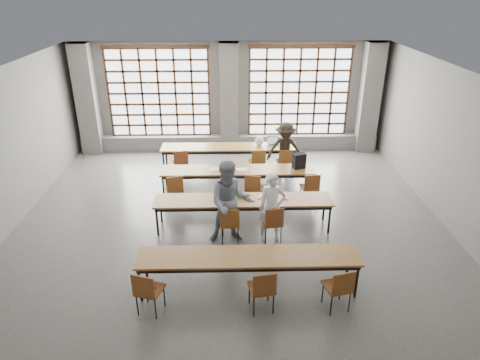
{
  "coord_description": "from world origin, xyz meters",
  "views": [
    {
      "loc": [
        -0.0,
        -8.2,
        5.23
      ],
      "look_at": [
        0.22,
        0.4,
        1.17
      ],
      "focal_mm": 32.0,
      "sensor_mm": 36.0,
      "label": 1
    }
  ],
  "objects_px": {
    "desk_row_d": "(248,259)",
    "backpack": "(299,161)",
    "chair_near_right": "(340,285)",
    "student_back": "(285,150)",
    "mouse": "(285,199)",
    "chair_back_right": "(285,160)",
    "chair_front_left": "(230,221)",
    "phone": "(251,201)",
    "student_female": "(230,202)",
    "chair_front_right": "(273,221)",
    "laptop_front": "(269,195)",
    "desk_row_c": "(243,202)",
    "chair_near_mid": "(263,287)",
    "desk_row_a": "(229,148)",
    "laptop_back": "(274,143)",
    "student_male": "(272,207)",
    "chair_mid_left": "(175,187)",
    "chair_mid_centre": "(253,186)",
    "chair_mid_right": "(310,186)",
    "red_pouch": "(149,287)",
    "chair_back_mid": "(258,160)",
    "chair_near_left": "(147,289)",
    "chair_back_left": "(181,161)",
    "desk_row_b": "(238,172)",
    "plastic_bag": "(259,141)",
    "green_box": "(241,196)"
  },
  "relations": [
    {
      "from": "desk_row_d",
      "to": "backpack",
      "type": "relative_size",
      "value": 10.0
    },
    {
      "from": "chair_near_right",
      "to": "student_back",
      "type": "height_order",
      "value": "student_back"
    },
    {
      "from": "desk_row_d",
      "to": "mouse",
      "type": "bearing_deg",
      "value": 66.57
    },
    {
      "from": "chair_back_right",
      "to": "chair_front_left",
      "type": "relative_size",
      "value": 1.0
    },
    {
      "from": "phone",
      "to": "student_female",
      "type": "bearing_deg",
      "value": -140.19
    },
    {
      "from": "chair_front_right",
      "to": "laptop_front",
      "type": "xyz_separation_m",
      "value": [
        -0.03,
        0.73,
        0.25
      ]
    },
    {
      "from": "desk_row_c",
      "to": "chair_near_mid",
      "type": "xyz_separation_m",
      "value": [
        0.24,
        -2.79,
        -0.13
      ]
    },
    {
      "from": "desk_row_a",
      "to": "laptop_back",
      "type": "relative_size",
      "value": 9.2
    },
    {
      "from": "chair_near_mid",
      "to": "student_male",
      "type": "height_order",
      "value": "student_male"
    },
    {
      "from": "phone",
      "to": "backpack",
      "type": "xyz_separation_m",
      "value": [
        1.33,
        1.83,
        0.19
      ]
    },
    {
      "from": "student_male",
      "to": "backpack",
      "type": "distance_m",
      "value": 2.41
    },
    {
      "from": "chair_back_right",
      "to": "chair_mid_left",
      "type": "height_order",
      "value": "same"
    },
    {
      "from": "chair_mid_centre",
      "to": "mouse",
      "type": "distance_m",
      "value": 1.28
    },
    {
      "from": "chair_near_right",
      "to": "student_female",
      "type": "xyz_separation_m",
      "value": [
        -1.84,
        2.29,
        0.39
      ]
    },
    {
      "from": "chair_mid_right",
      "to": "chair_near_mid",
      "type": "relative_size",
      "value": 1.0
    },
    {
      "from": "desk_row_d",
      "to": "laptop_front",
      "type": "xyz_separation_m",
      "value": [
        0.56,
        2.26,
        0.13
      ]
    },
    {
      "from": "laptop_front",
      "to": "red_pouch",
      "type": "xyz_separation_m",
      "value": [
        -2.26,
        -2.81,
        -0.29
      ]
    },
    {
      "from": "chair_mid_centre",
      "to": "laptop_back",
      "type": "relative_size",
      "value": 2.02
    },
    {
      "from": "chair_near_right",
      "to": "laptop_back",
      "type": "xyz_separation_m",
      "value": [
        -0.52,
        6.27,
        0.25
      ]
    },
    {
      "from": "chair_back_mid",
      "to": "chair_front_right",
      "type": "distance_m",
      "value": 3.37
    },
    {
      "from": "chair_near_left",
      "to": "laptop_back",
      "type": "height_order",
      "value": "laptop_back"
    },
    {
      "from": "chair_near_right",
      "to": "mouse",
      "type": "relative_size",
      "value": 8.98
    },
    {
      "from": "chair_near_right",
      "to": "laptop_front",
      "type": "distance_m",
      "value": 3.06
    },
    {
      "from": "mouse",
      "to": "backpack",
      "type": "relative_size",
      "value": 0.24
    },
    {
      "from": "chair_back_left",
      "to": "chair_front_right",
      "type": "height_order",
      "value": "same"
    },
    {
      "from": "desk_row_a",
      "to": "student_male",
      "type": "relative_size",
      "value": 2.53
    },
    {
      "from": "chair_back_mid",
      "to": "student_back",
      "type": "relative_size",
      "value": 0.55
    },
    {
      "from": "laptop_back",
      "to": "student_male",
      "type": "bearing_deg",
      "value": -96.01
    },
    {
      "from": "desk_row_a",
      "to": "mouse",
      "type": "bearing_deg",
      "value": -69.57
    },
    {
      "from": "student_back",
      "to": "red_pouch",
      "type": "bearing_deg",
      "value": -119.21
    },
    {
      "from": "chair_back_right",
      "to": "laptop_front",
      "type": "relative_size",
      "value": 1.91
    },
    {
      "from": "chair_back_left",
      "to": "mouse",
      "type": "bearing_deg",
      "value": -46.28
    },
    {
      "from": "laptop_back",
      "to": "chair_front_left",
      "type": "bearing_deg",
      "value": -107.83
    },
    {
      "from": "chair_front_right",
      "to": "backpack",
      "type": "xyz_separation_m",
      "value": [
        0.9,
        2.36,
        0.39
      ]
    },
    {
      "from": "desk_row_c",
      "to": "backpack",
      "type": "bearing_deg",
      "value": 48.87
    },
    {
      "from": "desk_row_a",
      "to": "chair_back_mid",
      "type": "distance_m",
      "value": 1.03
    },
    {
      "from": "chair_mid_left",
      "to": "chair_near_right",
      "type": "bearing_deg",
      "value": -50.1
    },
    {
      "from": "chair_back_left",
      "to": "desk_row_b",
      "type": "bearing_deg",
      "value": -33.6
    },
    {
      "from": "chair_back_left",
      "to": "chair_mid_left",
      "type": "bearing_deg",
      "value": -89.17
    },
    {
      "from": "backpack",
      "to": "chair_back_right",
      "type": "bearing_deg",
      "value": 84.1
    },
    {
      "from": "chair_mid_left",
      "to": "plastic_bag",
      "type": "bearing_deg",
      "value": 46.4
    },
    {
      "from": "mouse",
      "to": "plastic_bag",
      "type": "height_order",
      "value": "plastic_bag"
    },
    {
      "from": "chair_near_right",
      "to": "red_pouch",
      "type": "height_order",
      "value": "chair_near_right"
    },
    {
      "from": "laptop_back",
      "to": "phone",
      "type": "distance_m",
      "value": 3.68
    },
    {
      "from": "desk_row_a",
      "to": "chair_back_mid",
      "type": "bearing_deg",
      "value": -37.71
    },
    {
      "from": "chair_back_right",
      "to": "student_female",
      "type": "relative_size",
      "value": 0.47
    },
    {
      "from": "mouse",
      "to": "green_box",
      "type": "height_order",
      "value": "green_box"
    },
    {
      "from": "desk_row_b",
      "to": "chair_near_mid",
      "type": "xyz_separation_m",
      "value": [
        0.33,
        -4.47,
        -0.13
      ]
    },
    {
      "from": "student_female",
      "to": "student_back",
      "type": "bearing_deg",
      "value": 62.11
    },
    {
      "from": "chair_mid_left",
      "to": "chair_mid_right",
      "type": "bearing_deg",
      "value": -0.04
    }
  ]
}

